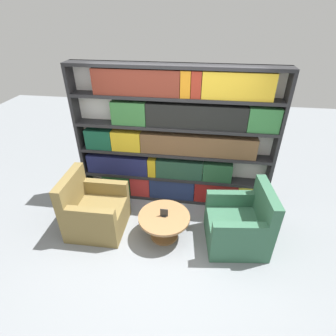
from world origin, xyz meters
TOP-DOWN VIEW (x-y plane):
  - ground_plane at (0.00, 0.00)m, footprint 14.00×14.00m
  - bookshelf at (0.03, 1.27)m, footprint 3.30×0.30m
  - armchair_left at (-1.14, 0.31)m, footprint 0.86×0.82m
  - armchair_right at (1.11, 0.32)m, footprint 0.94×0.91m
  - coffee_table at (-0.02, 0.27)m, footprint 0.78×0.78m
  - table_sign at (-0.02, 0.27)m, footprint 0.12×0.06m

SIDE VIEW (x-z plane):
  - ground_plane at x=0.00m, z-range 0.00..0.00m
  - coffee_table at x=-0.02m, z-range 0.09..0.50m
  - armchair_left at x=-1.14m, z-range -0.16..0.81m
  - armchair_right at x=1.11m, z-range -0.16..0.81m
  - table_sign at x=-0.02m, z-range 0.40..0.53m
  - bookshelf at x=0.03m, z-range -0.02..2.38m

